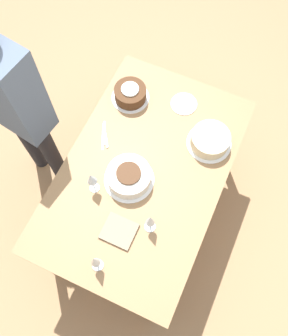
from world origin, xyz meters
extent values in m
plane|color=#A87F56|center=(0.00, 0.00, 0.00)|extent=(12.00, 12.00, 0.00)
cube|color=#9E754C|center=(0.00, 0.00, 0.75)|extent=(1.50, 0.95, 0.03)
cylinder|color=brown|center=(-0.68, -0.40, 0.37)|extent=(0.07, 0.07, 0.73)
cylinder|color=brown|center=(0.68, -0.40, 0.37)|extent=(0.07, 0.07, 0.73)
cylinder|color=brown|center=(-0.68, 0.40, 0.37)|extent=(0.07, 0.07, 0.73)
cylinder|color=brown|center=(0.68, 0.40, 0.37)|extent=(0.07, 0.07, 0.73)
cylinder|color=white|center=(0.09, -0.06, 0.77)|extent=(0.30, 0.30, 0.01)
cylinder|color=silver|center=(0.09, -0.06, 0.82)|extent=(0.26, 0.26, 0.09)
cylinder|color=#4C2D19|center=(0.09, -0.06, 0.87)|extent=(0.14, 0.14, 0.01)
cylinder|color=white|center=(-0.44, -0.30, 0.77)|extent=(0.25, 0.25, 0.01)
cylinder|color=#4C2D19|center=(-0.44, -0.30, 0.81)|extent=(0.21, 0.21, 0.09)
cylinder|color=silver|center=(-0.44, -0.30, 0.86)|extent=(0.11, 0.11, 0.01)
cylinder|color=white|center=(-0.34, 0.29, 0.77)|extent=(0.28, 0.28, 0.01)
cylinder|color=beige|center=(-0.34, 0.29, 0.82)|extent=(0.24, 0.24, 0.09)
cylinder|color=silver|center=(0.22, -0.22, 0.77)|extent=(0.06, 0.06, 0.00)
cylinder|color=silver|center=(0.22, -0.22, 0.82)|extent=(0.01, 0.01, 0.11)
cone|color=silver|center=(0.22, -0.22, 0.92)|extent=(0.06, 0.06, 0.09)
cylinder|color=silver|center=(0.30, 0.17, 0.77)|extent=(0.07, 0.07, 0.00)
cylinder|color=silver|center=(0.30, 0.17, 0.82)|extent=(0.01, 0.01, 0.10)
cone|color=silver|center=(0.30, 0.17, 0.92)|extent=(0.05, 0.05, 0.10)
cylinder|color=silver|center=(0.61, 0.00, 0.77)|extent=(0.06, 0.06, 0.00)
cylinder|color=silver|center=(0.61, 0.00, 0.81)|extent=(0.01, 0.01, 0.09)
cone|color=silver|center=(0.61, 0.00, 0.92)|extent=(0.05, 0.05, 0.12)
cylinder|color=white|center=(-0.54, 0.04, 0.77)|extent=(0.17, 0.17, 0.01)
cube|color=silver|center=(-0.10, -0.33, 0.77)|extent=(0.16, 0.08, 0.00)
cube|color=silver|center=(-0.13, -0.34, 0.77)|extent=(0.16, 0.08, 0.00)
cube|color=silver|center=(-0.12, -0.32, 0.77)|extent=(0.15, 0.11, 0.00)
cube|color=gray|center=(0.40, 0.02, 0.77)|extent=(0.16, 0.18, 0.02)
cylinder|color=#232328|center=(-0.02, -0.95, 0.40)|extent=(0.11, 0.11, 0.80)
cylinder|color=#232328|center=(0.02, -0.73, 0.40)|extent=(0.11, 0.11, 0.80)
cube|color=slate|center=(0.00, -0.84, 1.13)|extent=(0.28, 0.43, 0.66)
camera|label=1|loc=(0.79, 0.36, 2.86)|focal=40.00mm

